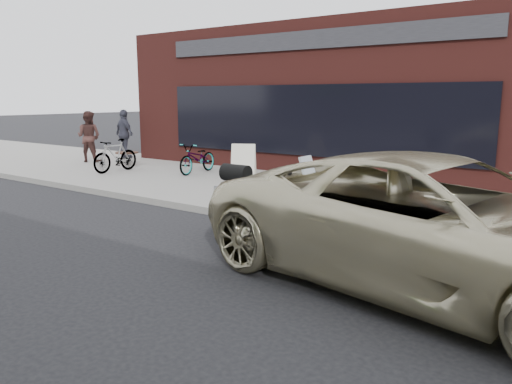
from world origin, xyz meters
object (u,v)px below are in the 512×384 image
(motorcycle, at_px, (264,202))
(sandwich_sign, at_px, (244,163))
(bicycle_rear, at_px, (115,156))
(cafe_patron_right, at_px, (124,134))
(cafe_table, at_px, (127,153))
(minivan, at_px, (437,224))
(cafe_patron_left, at_px, (89,137))
(bicycle_front, at_px, (198,158))

(motorcycle, bearing_deg, sandwich_sign, 131.78)
(bicycle_rear, height_order, sandwich_sign, sandwich_sign)
(bicycle_rear, height_order, cafe_patron_right, cafe_patron_right)
(bicycle_rear, xyz_separation_m, cafe_table, (-1.00, 1.27, -0.10))
(bicycle_rear, bearing_deg, cafe_table, 126.91)
(motorcycle, distance_m, minivan, 3.06)
(cafe_patron_right, bearing_deg, sandwich_sign, 176.69)
(bicycle_rear, height_order, cafe_table, bicycle_rear)
(minivan, relative_size, cafe_table, 8.13)
(cafe_patron_left, xyz_separation_m, cafe_patron_right, (0.11, 1.45, 0.01))
(motorcycle, bearing_deg, bicycle_front, 142.44)
(motorcycle, distance_m, cafe_patron_left, 10.75)
(bicycle_rear, height_order, cafe_patron_left, cafe_patron_left)
(cafe_table, bearing_deg, cafe_patron_left, -170.68)
(sandwich_sign, xyz_separation_m, cafe_table, (-5.17, 0.45, -0.11))
(motorcycle, relative_size, minivan, 0.39)
(cafe_patron_right, bearing_deg, cafe_patron_left, 96.33)
(sandwich_sign, bearing_deg, minivan, -63.10)
(bicycle_rear, relative_size, cafe_table, 2.19)
(bicycle_front, height_order, bicycle_rear, bicycle_rear)
(motorcycle, distance_m, cafe_patron_right, 11.27)
(cafe_table, bearing_deg, minivan, -22.89)
(motorcycle, xyz_separation_m, cafe_table, (-8.40, 4.17, -0.09))
(bicycle_front, xyz_separation_m, cafe_table, (-3.17, 0.03, -0.05))
(bicycle_front, height_order, cafe_patron_right, cafe_patron_right)
(cafe_table, xyz_separation_m, cafe_patron_right, (-1.50, 1.19, 0.49))
(bicycle_front, relative_size, sandwich_sign, 1.68)
(motorcycle, height_order, cafe_patron_right, cafe_patron_right)
(bicycle_front, distance_m, bicycle_rear, 2.50)
(motorcycle, bearing_deg, bicycle_rear, 159.43)
(cafe_patron_left, bearing_deg, bicycle_rear, 135.13)
(cafe_patron_left, relative_size, cafe_patron_right, 0.99)
(cafe_table, distance_m, cafe_patron_left, 1.70)
(bicycle_front, relative_size, cafe_table, 2.28)
(sandwich_sign, relative_size, cafe_patron_right, 0.57)
(bicycle_front, relative_size, cafe_patron_right, 0.95)
(cafe_patron_left, bearing_deg, cafe_patron_right, -117.93)
(sandwich_sign, height_order, cafe_table, sandwich_sign)
(minivan, xyz_separation_m, bicycle_front, (-8.22, 4.78, -0.24))
(bicycle_rear, relative_size, cafe_patron_left, 0.93)
(motorcycle, bearing_deg, cafe_patron_left, 159.52)
(cafe_patron_right, bearing_deg, minivan, 165.51)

